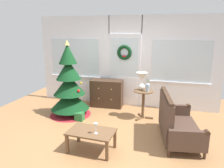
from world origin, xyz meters
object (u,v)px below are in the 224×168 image
at_px(christmas_tree, 69,88).
at_px(table_lamp, 142,79).
at_px(settee_sofa, 175,122).
at_px(flower_vase, 148,87).
at_px(gift_box, 80,116).
at_px(side_table, 143,99).
at_px(wine_glass, 96,126).
at_px(coffee_table, 91,134).
at_px(dresser_cabinet, 107,93).

relative_size(christmas_tree, table_lamp, 4.37).
distance_m(settee_sofa, flower_vase, 1.19).
distance_m(christmas_tree, gift_box, 0.78).
relative_size(side_table, wine_glass, 3.69).
relative_size(flower_vase, gift_box, 1.73).
height_order(settee_sofa, flower_vase, flower_vase).
bearing_deg(coffee_table, dresser_cabinet, 100.26).
distance_m(dresser_cabinet, settee_sofa, 2.43).
xyz_separation_m(dresser_cabinet, wine_glass, (0.54, -2.41, 0.14)).
bearing_deg(flower_vase, dresser_cabinet, 152.01).
relative_size(dresser_cabinet, settee_sofa, 0.63).
distance_m(christmas_tree, dresser_cabinet, 1.18).
bearing_deg(dresser_cabinet, settee_sofa, -38.91).
height_order(christmas_tree, dresser_cabinet, christmas_tree).
relative_size(christmas_tree, side_table, 2.67).
bearing_deg(christmas_tree, wine_glass, -50.48).
bearing_deg(settee_sofa, christmas_tree, 165.91).
bearing_deg(side_table, settee_sofa, -50.75).
xyz_separation_m(flower_vase, coffee_table, (-0.80, -1.69, -0.51)).
bearing_deg(table_lamp, coffee_table, -109.67).
distance_m(dresser_cabinet, wine_glass, 2.48).
xyz_separation_m(table_lamp, gift_box, (-1.41, -0.61, -0.90)).
xyz_separation_m(dresser_cabinet, gift_box, (-0.35, -1.16, -0.29)).
bearing_deg(wine_glass, side_table, 72.11).
height_order(dresser_cabinet, table_lamp, table_lamp).
xyz_separation_m(table_lamp, coffee_table, (-0.64, -1.79, -0.67)).
xyz_separation_m(christmas_tree, wine_glass, (1.28, -1.55, -0.18)).
distance_m(settee_sofa, gift_box, 2.28).
distance_m(side_table, table_lamp, 0.50).
height_order(settee_sofa, table_lamp, table_lamp).
relative_size(table_lamp, wine_glass, 2.26).
xyz_separation_m(side_table, table_lamp, (-0.06, 0.04, 0.49)).
relative_size(dresser_cabinet, flower_vase, 2.63).
xyz_separation_m(christmas_tree, coffee_table, (1.16, -1.48, -0.38)).
bearing_deg(coffee_table, flower_vase, 64.68).
bearing_deg(gift_box, christmas_tree, 143.21).
xyz_separation_m(side_table, wine_glass, (-0.59, -1.82, 0.02)).
relative_size(side_table, flower_vase, 2.06).
relative_size(side_table, coffee_table, 0.83).
relative_size(christmas_tree, settee_sofa, 1.30).
relative_size(flower_vase, coffee_table, 0.41).
distance_m(wine_glass, gift_box, 1.60).
distance_m(flower_vase, wine_glass, 1.91).
xyz_separation_m(settee_sofa, wine_glass, (-1.35, -0.89, 0.15)).
relative_size(dresser_cabinet, wine_glass, 4.72).
distance_m(christmas_tree, side_table, 1.89).
bearing_deg(wine_glass, coffee_table, 150.05).
bearing_deg(side_table, christmas_tree, -171.64).
bearing_deg(coffee_table, table_lamp, 70.33).
distance_m(flower_vase, gift_box, 1.81).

